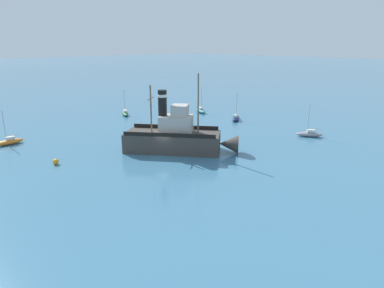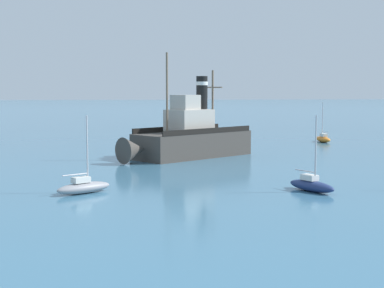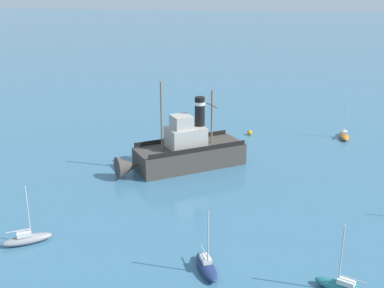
% 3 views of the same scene
% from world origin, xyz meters
% --- Properties ---
extents(ground_plane, '(600.00, 600.00, 0.00)m').
position_xyz_m(ground_plane, '(0.00, 0.00, 0.00)').
color(ground_plane, teal).
extents(old_tugboat, '(11.33, 13.55, 9.90)m').
position_xyz_m(old_tugboat, '(-2.07, 0.19, 1.83)').
color(old_tugboat, '#423D38').
rests_on(old_tugboat, ground).
extents(sailboat_orange, '(3.85, 1.30, 4.90)m').
position_xyz_m(sailboat_orange, '(12.26, -18.20, 0.43)').
color(sailboat_orange, orange).
rests_on(sailboat_orange, ground).
extents(sailboat_grey, '(3.11, 3.73, 4.90)m').
position_xyz_m(sailboat_grey, '(-20.67, 8.91, 0.43)').
color(sailboat_grey, gray).
rests_on(sailboat_grey, ground).
extents(sailboat_navy, '(3.89, 2.68, 4.90)m').
position_xyz_m(sailboat_navy, '(-21.65, -5.61, 0.43)').
color(sailboat_navy, navy).
rests_on(sailboat_navy, ground).
extents(mooring_buoy, '(0.67, 0.67, 0.67)m').
position_xyz_m(mooring_buoy, '(11.26, -5.87, 0.34)').
color(mooring_buoy, orange).
rests_on(mooring_buoy, ground).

